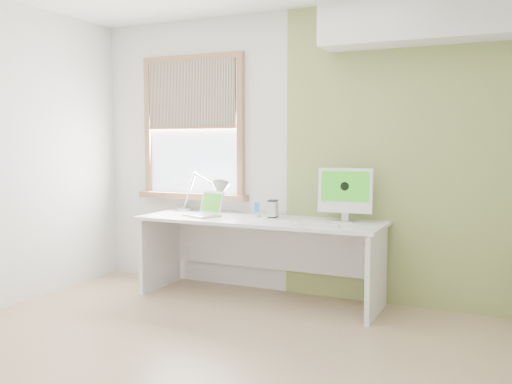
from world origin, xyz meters
The scene contains 12 objects.
room centered at (0.00, 0.00, 1.30)m, with size 4.04×3.54×2.64m.
accent_wall centered at (1.00, 1.74, 1.30)m, with size 2.00×0.02×2.60m, color #8B9B4D.
soffit centered at (1.20, 1.57, 2.40)m, with size 1.60×0.40×0.42m, color white.
window centered at (-1.00, 1.71, 1.54)m, with size 1.20×0.14×1.42m.
desk centered at (-0.12, 1.44, 0.53)m, with size 2.20×0.70×0.73m.
desk_lamp centered at (-0.68, 1.55, 0.93)m, with size 0.67×0.33×0.39m.
laptop centered at (-0.65, 1.36, 0.79)m, with size 0.40×0.37×0.23m.
phone_dock centered at (-0.21, 1.53, 0.77)m, with size 0.09×0.09×0.14m.
external_drive centered at (-0.05, 1.53, 0.81)m, with size 0.09×0.13×0.16m.
imac centered at (0.61, 1.54, 0.99)m, with size 0.47×0.16×0.46m.
keyboard centered at (0.46, 1.18, 0.74)m, with size 0.41×0.16×0.02m.
mouse centered at (0.35, 1.16, 0.74)m, with size 0.06×0.10×0.03m, color white.
Camera 1 is at (1.91, -3.09, 1.41)m, focal length 39.35 mm.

